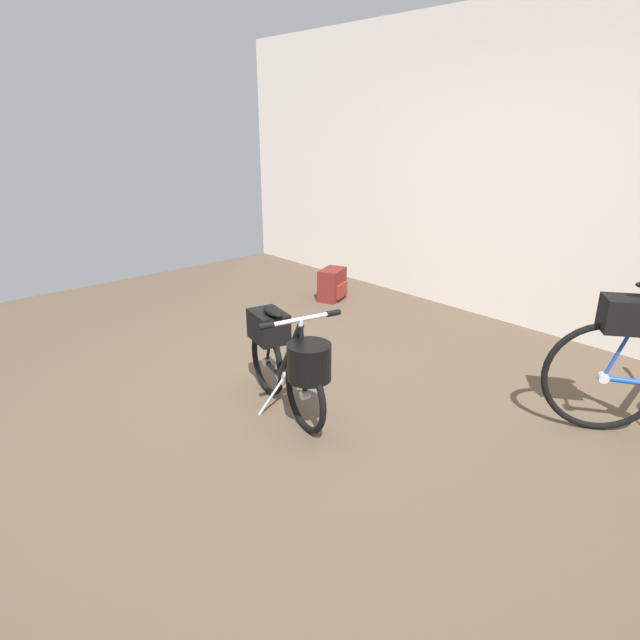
# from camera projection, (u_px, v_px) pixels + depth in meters

# --- Properties ---
(ground_plane) EXTENTS (7.50, 7.50, 0.00)m
(ground_plane) POSITION_uv_depth(u_px,v_px,m) (287.00, 406.00, 3.61)
(ground_plane) COLOR brown
(back_wall) EXTENTS (7.50, 0.10, 2.79)m
(back_wall) POSITION_uv_depth(u_px,v_px,m) (514.00, 170.00, 4.77)
(back_wall) COLOR silver
(back_wall) RESTS_ON ground_plane
(folding_bike_foreground) EXTENTS (1.02, 0.53, 0.74)m
(folding_bike_foreground) POSITION_uv_depth(u_px,v_px,m) (288.00, 357.00, 3.39)
(folding_bike_foreground) COLOR black
(folding_bike_foreground) RESTS_ON ground_plane
(backpack_on_floor) EXTENTS (0.32, 0.38, 0.33)m
(backpack_on_floor) POSITION_uv_depth(u_px,v_px,m) (332.00, 285.00, 5.73)
(backpack_on_floor) COLOR maroon
(backpack_on_floor) RESTS_ON ground_plane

